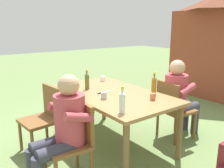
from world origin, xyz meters
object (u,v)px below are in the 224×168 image
at_px(bottle_clear, 122,102).
at_px(cup_steel, 104,96).
at_px(chair_near_left, 44,115).
at_px(table_knife, 104,92).
at_px(backpack_by_near_side, 86,102).
at_px(chair_far_right, 173,107).
at_px(dining_table, 112,98).
at_px(bottle_amber, 154,85).
at_px(person_in_white_shirt, 179,95).
at_px(cup_terracotta, 153,97).
at_px(chair_near_right, 74,138).
at_px(person_in_plaid_shirt, 63,126).
at_px(cup_white, 103,79).
at_px(bottle_olive, 87,81).

bearing_deg(bottle_clear, cup_steel, 166.02).
bearing_deg(bottle_clear, chair_near_left, -158.62).
height_order(chair_near_left, table_knife, chair_near_left).
bearing_deg(backpack_by_near_side, chair_far_right, 14.46).
relative_size(dining_table, bottle_amber, 5.82).
height_order(person_in_white_shirt, cup_terracotta, person_in_white_shirt).
height_order(chair_near_right, table_knife, chair_near_right).
height_order(person_in_white_shirt, bottle_clear, person_in_white_shirt).
bearing_deg(bottle_clear, person_in_plaid_shirt, -117.63).
bearing_deg(cup_terracotta, cup_steel, -130.61).
relative_size(person_in_plaid_shirt, bottle_clear, 4.14).
distance_m(chair_near_left, cup_white, 1.16).
xyz_separation_m(chair_near_right, bottle_olive, (-0.77, 0.63, 0.39)).
bearing_deg(chair_near_left, bottle_clear, 21.38).
height_order(bottle_clear, backpack_by_near_side, bottle_clear).
relative_size(dining_table, chair_near_left, 2.07).
relative_size(cup_terracotta, table_knife, 0.34).
height_order(cup_steel, table_knife, cup_steel).
distance_m(cup_terracotta, table_knife, 0.69).
relative_size(person_in_white_shirt, backpack_by_near_side, 2.72).
distance_m(chair_far_right, chair_near_left, 1.81).
bearing_deg(bottle_amber, chair_near_left, -125.86).
xyz_separation_m(bottle_clear, cup_terracotta, (-0.13, 0.59, -0.08)).
xyz_separation_m(person_in_plaid_shirt, cup_terracotta, (0.16, 1.13, 0.14)).
height_order(bottle_clear, table_knife, bottle_clear).
distance_m(person_in_white_shirt, bottle_clear, 1.35).
bearing_deg(table_knife, bottle_amber, 42.28).
xyz_separation_m(dining_table, backpack_by_near_side, (-1.33, 0.37, -0.47)).
height_order(person_in_plaid_shirt, table_knife, person_in_plaid_shirt).
height_order(chair_near_left, person_in_plaid_shirt, person_in_plaid_shirt).
bearing_deg(bottle_clear, cup_terracotta, 102.26).
height_order(chair_far_right, cup_white, chair_far_right).
relative_size(chair_far_right, table_knife, 3.61).
relative_size(chair_far_right, cup_terracotta, 10.54).
bearing_deg(bottle_clear, table_knife, 159.15).
relative_size(table_knife, backpack_by_near_side, 0.55).
bearing_deg(chair_far_right, cup_white, -152.76).
relative_size(cup_steel, table_knife, 0.36).
xyz_separation_m(chair_far_right, table_knife, (-0.46, -0.91, 0.27)).
relative_size(bottle_clear, cup_steel, 3.32).
distance_m(chair_near_right, cup_white, 1.54).
bearing_deg(person_in_plaid_shirt, person_in_white_shirt, 90.00).
xyz_separation_m(bottle_clear, backpack_by_near_side, (-2.01, 0.75, -0.67)).
relative_size(chair_far_right, cup_white, 10.45).
height_order(bottle_olive, cup_steel, bottle_olive).
bearing_deg(cup_white, person_in_white_shirt, 31.62).
bearing_deg(chair_near_left, dining_table, 63.05).
distance_m(chair_near_right, backpack_by_near_side, 2.12).
xyz_separation_m(chair_near_left, cup_white, (-0.22, 1.09, 0.31)).
relative_size(cup_steel, cup_white, 1.03).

